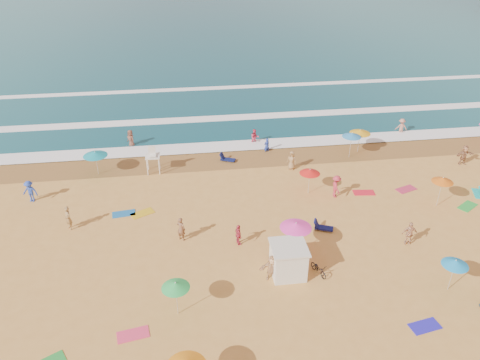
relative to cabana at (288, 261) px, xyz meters
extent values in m
plane|color=gold|center=(-1.27, 3.41, -1.00)|extent=(220.00, 220.00, 0.00)
cube|color=#0C4756|center=(-1.27, 87.41, -1.00)|extent=(220.00, 140.00, 0.18)
plane|color=olive|center=(-1.27, 15.91, -0.99)|extent=(220.00, 220.00, 0.00)
cube|color=white|center=(-1.27, 18.41, -0.90)|extent=(200.00, 2.20, 0.05)
cube|color=white|center=(-1.27, 25.41, -0.90)|extent=(200.00, 1.60, 0.05)
cube|color=white|center=(-1.27, 35.41, -0.90)|extent=(200.00, 1.20, 0.05)
cube|color=silver|center=(0.00, 0.00, 0.00)|extent=(2.00, 2.00, 2.00)
cube|color=silver|center=(0.00, 0.00, 1.06)|extent=(2.20, 2.20, 0.12)
imported|color=black|center=(1.90, -0.30, -0.60)|extent=(1.03, 1.60, 0.79)
cone|color=green|center=(-6.87, -2.48, 1.12)|extent=(1.57, 1.57, 0.35)
cone|color=teal|center=(-13.37, 14.65, 0.95)|extent=(2.04, 2.04, 0.35)
cone|color=red|center=(3.77, 9.19, 0.98)|extent=(1.62, 1.62, 0.35)
cone|color=#2B83C5|center=(9.13, 14.82, 1.26)|extent=(1.70, 1.70, 0.35)
cone|color=#FC38AE|center=(0.86, 1.86, 1.28)|extent=(2.06, 2.06, 0.35)
cone|color=#188CD2|center=(9.23, -2.70, 1.07)|extent=(1.54, 1.54, 0.35)
cone|color=orange|center=(13.10, 6.04, 1.31)|extent=(1.58, 1.58, 0.35)
cone|color=gold|center=(10.31, 15.83, 1.06)|extent=(1.93, 1.93, 0.35)
cube|color=#0F134F|center=(3.58, 4.16, -0.83)|extent=(1.42, 1.01, 0.34)
cube|color=#0E1649|center=(-2.02, 15.51, -0.83)|extent=(1.42, 1.02, 0.34)
cube|color=#1B64A8|center=(-10.72, 8.12, -0.98)|extent=(1.79, 1.07, 0.03)
cube|color=gold|center=(-9.33, 7.98, -0.98)|extent=(1.91, 1.54, 0.03)
cube|color=#EC3761|center=(-9.30, -3.70, -0.98)|extent=(1.82, 1.15, 0.03)
cube|color=red|center=(8.23, 8.61, -0.98)|extent=(1.78, 1.04, 0.03)
cube|color=#261EBF|center=(6.51, -5.24, -0.98)|extent=(1.83, 1.15, 0.03)
cube|color=green|center=(15.42, 5.63, -0.98)|extent=(1.90, 1.64, 0.03)
cube|color=#BC2C4E|center=(11.85, 8.66, -0.98)|extent=(1.89, 1.38, 0.03)
imported|color=#D33452|center=(0.98, 18.89, -0.39)|extent=(0.87, 0.70, 1.72)
imported|color=#A1794A|center=(3.34, 13.32, -0.14)|extent=(1.00, 0.93, 1.71)
imported|color=#A9734E|center=(18.71, 12.16, -0.09)|extent=(1.73, 0.67, 1.83)
imported|color=#DDAA74|center=(-1.10, -0.32, -0.14)|extent=(1.60, 0.52, 1.71)
imported|color=#253FAF|center=(1.82, 17.07, -0.47)|extent=(0.66, 0.55, 1.55)
imported|color=brown|center=(-6.48, 4.38, -0.10)|extent=(0.78, 0.74, 1.80)
imported|color=#2746B7|center=(-17.95, 10.87, -0.10)|extent=(1.29, 0.93, 1.80)
imported|color=#BC2F40|center=(5.75, 8.39, -0.07)|extent=(0.70, 1.20, 1.86)
imported|color=#B82E43|center=(-2.66, 3.35, -0.22)|extent=(0.59, 0.97, 1.55)
imported|color=#9D7A48|center=(-14.36, 6.69, -0.08)|extent=(0.73, 0.80, 1.84)
imported|color=tan|center=(8.77, 1.82, -0.12)|extent=(1.09, 0.60, 1.76)
imported|color=tan|center=(16.12, 19.29, -0.34)|extent=(1.27, 0.87, 1.81)
imported|color=brown|center=(-10.90, 19.95, -0.31)|extent=(1.04, 1.09, 1.87)
camera|label=1|loc=(-5.94, -21.85, 18.76)|focal=35.00mm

